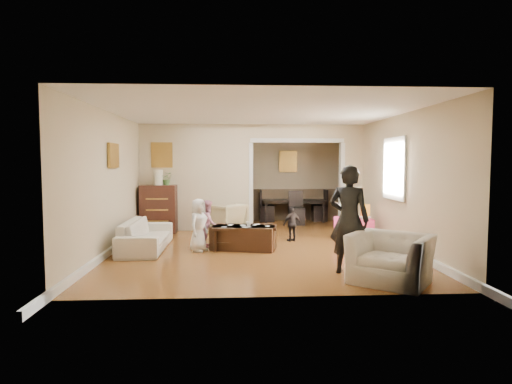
{
  "coord_description": "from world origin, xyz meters",
  "views": [
    {
      "loc": [
        -0.48,
        -8.63,
        1.68
      ],
      "look_at": [
        0.0,
        0.2,
        1.05
      ],
      "focal_mm": 29.59,
      "sensor_mm": 36.0,
      "label": 1
    }
  ],
  "objects": [
    {
      "name": "partition_left",
      "position": [
        -1.38,
        1.8,
        1.3
      ],
      "size": [
        2.75,
        0.18,
        2.6
      ],
      "primitive_type": "cube",
      "color": "#C3B58E",
      "rests_on": "ground"
    },
    {
      "name": "framed_art_partition",
      "position": [
        -2.2,
        1.7,
        1.85
      ],
      "size": [
        0.45,
        0.03,
        0.55
      ],
      "primitive_type": "cube",
      "color": "brown",
      "rests_on": "partition_left"
    },
    {
      "name": "partition_right",
      "position": [
        2.48,
        1.8,
        1.3
      ],
      "size": [
        0.55,
        0.18,
        2.6
      ],
      "primitive_type": "cube",
      "color": "#C3B58E",
      "rests_on": "ground"
    },
    {
      "name": "floor",
      "position": [
        0.0,
        0.0,
        0.0
      ],
      "size": [
        7.0,
        7.0,
        0.0
      ],
      "primitive_type": "plane",
      "color": "#946226",
      "rests_on": "ground"
    },
    {
      "name": "toy_block",
      "position": [
        2.18,
        0.46,
        0.48
      ],
      "size": [
        0.09,
        0.08,
        0.05
      ],
      "primitive_type": "cube",
      "rotation": [
        0.0,
        0.0,
        0.31
      ],
      "color": "red",
      "rests_on": "play_table"
    },
    {
      "name": "play_table",
      "position": [
        2.3,
        0.34,
        0.23
      ],
      "size": [
        0.49,
        0.49,
        0.45
      ],
      "primitive_type": "cube",
      "rotation": [
        0.0,
        0.0,
        -0.04
      ],
      "color": "#E23B78",
      "rests_on": "ground"
    },
    {
      "name": "table_lamp",
      "position": [
        -2.25,
        1.44,
        1.32
      ],
      "size": [
        0.22,
        0.22,
        0.36
      ],
      "primitive_type": "cylinder",
      "color": "#ECE5C1",
      "rests_on": "dresser"
    },
    {
      "name": "framed_art_alcove",
      "position": [
        1.1,
        3.44,
        1.7
      ],
      "size": [
        0.45,
        0.03,
        0.55
      ],
      "primitive_type": "cube",
      "color": "brown"
    },
    {
      "name": "child_kneel_b",
      "position": [
        -0.98,
        -0.28,
        0.46
      ],
      "size": [
        0.39,
        0.48,
        0.93
      ],
      "primitive_type": "imported",
      "rotation": [
        0.0,
        0.0,
        1.67
      ],
      "color": "pink",
      "rests_on": "ground"
    },
    {
      "name": "craft_papers",
      "position": [
        -0.26,
        -0.56,
        0.45
      ],
      "size": [
        0.94,
        0.46,
        0.0
      ],
      "color": "white",
      "rests_on": "coffee_table"
    },
    {
      "name": "armchair_front",
      "position": [
        1.71,
        -2.95,
        0.34
      ],
      "size": [
        1.38,
        1.36,
        0.68
      ],
      "primitive_type": "imported",
      "rotation": [
        0.0,
        0.0,
        -0.66
      ],
      "color": "#EFE2CE",
      "rests_on": "ground"
    },
    {
      "name": "sofa",
      "position": [
        -2.16,
        -0.51,
        0.28
      ],
      "size": [
        0.76,
        1.93,
        0.56
      ],
      "primitive_type": "imported",
      "rotation": [
        0.0,
        0.0,
        1.58
      ],
      "color": "#EFE2CE",
      "rests_on": "ground"
    },
    {
      "name": "framed_art_sofa_wall",
      "position": [
        -2.71,
        -0.6,
        1.8
      ],
      "size": [
        0.03,
        0.55,
        0.4
      ],
      "primitive_type": "cube",
      "color": "brown"
    },
    {
      "name": "coffee_table",
      "position": [
        -0.28,
        -0.58,
        0.22
      ],
      "size": [
        1.31,
        0.87,
        0.45
      ],
      "primitive_type": "cube",
      "rotation": [
        0.0,
        0.0,
        -0.25
      ],
      "color": "#371D11",
      "rests_on": "ground"
    },
    {
      "name": "cereal_box",
      "position": [
        2.42,
        0.44,
        0.6
      ],
      "size": [
        0.2,
        0.08,
        0.3
      ],
      "primitive_type": "cube",
      "rotation": [
        0.0,
        0.0,
        -0.04
      ],
      "color": "yellow",
      "rests_on": "play_table"
    },
    {
      "name": "potted_plant",
      "position": [
        -2.05,
        1.44,
        1.29
      ],
      "size": [
        0.27,
        0.23,
        0.3
      ],
      "primitive_type": "imported",
      "color": "#4E7936",
      "rests_on": "dresser"
    },
    {
      "name": "child_toddler",
      "position": [
        0.77,
        0.17,
        0.37
      ],
      "size": [
        0.47,
        0.35,
        0.74
      ],
      "primitive_type": "imported",
      "rotation": [
        0.0,
        0.0,
        -2.69
      ],
      "color": "black",
      "rests_on": "ground"
    },
    {
      "name": "dresser",
      "position": [
        -2.25,
        1.44,
        0.57
      ],
      "size": [
        0.83,
        0.46,
        1.14
      ],
      "primitive_type": "cube",
      "color": "#371A10",
      "rests_on": "ground"
    },
    {
      "name": "cyan_cup",
      "position": [
        2.2,
        0.29,
        0.49
      ],
      "size": [
        0.08,
        0.08,
        0.08
      ],
      "primitive_type": "cylinder",
      "color": "#29D1C8",
      "rests_on": "play_table"
    },
    {
      "name": "partition_header",
      "position": [
        1.1,
        1.8,
        2.42
      ],
      "size": [
        2.22,
        0.18,
        0.35
      ],
      "primitive_type": "cube",
      "color": "#C3B58E",
      "rests_on": "partition_right"
    },
    {
      "name": "adult_person",
      "position": [
        1.25,
        -2.47,
        0.82
      ],
      "size": [
        0.71,
        0.63,
        1.64
      ],
      "primitive_type": "imported",
      "rotation": [
        0.0,
        0.0,
        2.64
      ],
      "color": "black",
      "rests_on": "ground"
    },
    {
      "name": "armchair_back",
      "position": [
        -0.64,
        1.44,
        0.34
      ],
      "size": [
        1.05,
        1.05,
        0.69
      ],
      "primitive_type": "imported",
      "rotation": [
        0.0,
        0.0,
        3.9
      ],
      "color": "#C2B687",
      "rests_on": "ground"
    },
    {
      "name": "child_kneel_a",
      "position": [
        -1.13,
        -0.73,
        0.5
      ],
      "size": [
        0.49,
        0.57,
        0.99
      ],
      "primitive_type": "imported",
      "rotation": [
        0.0,
        0.0,
        1.15
      ],
      "color": "white",
      "rests_on": "ground"
    },
    {
      "name": "play_bowl",
      "position": [
        2.35,
        0.22,
        0.48
      ],
      "size": [
        0.24,
        0.24,
        0.06
      ],
      "primitive_type": "imported",
      "rotation": [
        0.0,
        0.0,
        -0.04
      ],
      "color": "silver",
      "rests_on": "play_table"
    },
    {
      "name": "window_pane",
      "position": [
        2.73,
        -0.4,
        1.55
      ],
      "size": [
        0.03,
        0.95,
        1.1
      ],
      "primitive_type": "cube",
      "color": "white",
      "rests_on": "ground"
    },
    {
      "name": "dining_table",
      "position": [
        1.22,
        3.19,
        0.31
      ],
      "size": [
        1.78,
        1.01,
        0.62
      ],
      "primitive_type": "imported",
      "rotation": [
        0.0,
        0.0,
        -0.01
      ],
      "color": "black",
      "rests_on": "ground"
    },
    {
      "name": "coffee_cup",
      "position": [
        -0.18,
        -0.63,
        0.5
      ],
      "size": [
        0.12,
        0.12,
        0.09
      ],
      "primitive_type": "imported",
      "rotation": [
        0.0,
        0.0,
        -0.25
      ],
      "color": "white",
      "rests_on": "coffee_table"
    }
  ]
}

